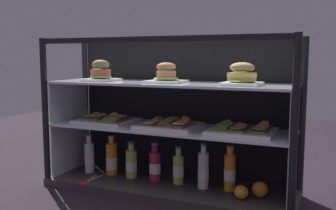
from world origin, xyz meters
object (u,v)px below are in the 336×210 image
(open_sandwich_tray_far_left, at_px, (107,119))
(juice_bottle_back_center, at_px, (155,165))
(juice_bottle_front_right_end, at_px, (112,159))
(kitchen_scissors, at_px, (86,182))
(plated_roll_sandwich_center, at_px, (166,76))
(juice_bottle_near_post, at_px, (230,172))
(plated_roll_sandwich_mid_left, at_px, (242,77))
(orange_fruit_near_left_post, at_px, (241,192))
(plated_roll_sandwich_far_right, at_px, (101,73))
(open_sandwich_tray_mid_right, at_px, (169,123))
(juice_bottle_back_left, at_px, (89,156))
(juice_bottle_front_fourth, at_px, (178,169))
(open_sandwich_tray_near_right_corner, at_px, (242,129))
(juice_bottle_back_right, at_px, (131,163))
(juice_bottle_front_left_end, at_px, (203,170))
(orange_fruit_beside_bottles, at_px, (260,189))

(open_sandwich_tray_far_left, bearing_deg, juice_bottle_back_center, 0.21)
(juice_bottle_front_right_end, xyz_separation_m, kitchen_scissors, (-0.05, -0.20, -0.09))
(plated_roll_sandwich_center, xyz_separation_m, juice_bottle_near_post, (0.36, 0.04, -0.52))
(juice_bottle_near_post, bearing_deg, plated_roll_sandwich_center, -173.28)
(plated_roll_sandwich_mid_left, distance_m, orange_fruit_near_left_post, 0.59)
(plated_roll_sandwich_far_right, xyz_separation_m, juice_bottle_front_right_end, (0.03, 0.06, -0.54))
(open_sandwich_tray_mid_right, relative_size, juice_bottle_near_post, 1.37)
(juice_bottle_front_right_end, bearing_deg, juice_bottle_back_left, -172.25)
(plated_roll_sandwich_mid_left, height_order, juice_bottle_front_fourth, plated_roll_sandwich_mid_left)
(open_sandwich_tray_near_right_corner, distance_m, juice_bottle_back_right, 0.72)
(plated_roll_sandwich_center, height_order, open_sandwich_tray_near_right_corner, plated_roll_sandwich_center)
(juice_bottle_back_center, relative_size, kitchen_scissors, 1.11)
(open_sandwich_tray_near_right_corner, bearing_deg, juice_bottle_near_post, 159.74)
(plated_roll_sandwich_far_right, height_order, juice_bottle_front_left_end, plated_roll_sandwich_far_right)
(open_sandwich_tray_far_left, xyz_separation_m, juice_bottle_front_left_end, (0.63, -0.01, -0.25))
(juice_bottle_back_center, height_order, kitchen_scissors, juice_bottle_back_center)
(juice_bottle_back_center, relative_size, juice_bottle_front_fourth, 1.05)
(open_sandwich_tray_near_right_corner, xyz_separation_m, juice_bottle_back_right, (-0.67, 0.01, -0.26))
(juice_bottle_back_right, xyz_separation_m, kitchen_scissors, (-0.20, -0.19, -0.08))
(open_sandwich_tray_near_right_corner, bearing_deg, orange_fruit_beside_bottles, -6.49)
(open_sandwich_tray_far_left, relative_size, open_sandwich_tray_mid_right, 1.00)
(juice_bottle_front_right_end, distance_m, juice_bottle_back_right, 0.15)
(juice_bottle_near_post, relative_size, orange_fruit_near_left_post, 3.44)
(kitchen_scissors, bearing_deg, juice_bottle_front_left_end, 15.68)
(plated_roll_sandwich_far_right, distance_m, open_sandwich_tray_near_right_corner, 0.89)
(open_sandwich_tray_near_right_corner, relative_size, orange_fruit_beside_bottles, 4.11)
(juice_bottle_back_left, relative_size, orange_fruit_near_left_post, 3.41)
(juice_bottle_near_post, xyz_separation_m, kitchen_scissors, (-0.80, -0.21, -0.10))
(juice_bottle_near_post, bearing_deg, juice_bottle_back_right, -178.43)
(kitchen_scissors, bearing_deg, plated_roll_sandwich_far_right, 81.45)
(open_sandwich_tray_mid_right, xyz_separation_m, juice_bottle_back_left, (-0.55, -0.00, -0.25))
(open_sandwich_tray_near_right_corner, xyz_separation_m, juice_bottle_front_fourth, (-0.37, 0.02, -0.27))
(plated_roll_sandwich_center, bearing_deg, orange_fruit_near_left_post, -7.81)
(open_sandwich_tray_far_left, relative_size, open_sandwich_tray_near_right_corner, 1.00)
(juice_bottle_near_post, bearing_deg, juice_bottle_back_left, -178.18)
(plated_roll_sandwich_mid_left, distance_m, open_sandwich_tray_mid_right, 0.51)
(juice_bottle_front_fourth, distance_m, orange_fruit_beside_bottles, 0.48)
(juice_bottle_back_right, distance_m, juice_bottle_front_fourth, 0.30)
(plated_roll_sandwich_far_right, bearing_deg, plated_roll_sandwich_mid_left, -0.65)
(plated_roll_sandwich_mid_left, xyz_separation_m, juice_bottle_near_post, (-0.07, 0.07, -0.52))
(orange_fruit_near_left_post, distance_m, kitchen_scissors, 0.90)
(open_sandwich_tray_near_right_corner, bearing_deg, juice_bottle_front_right_end, 178.81)
(orange_fruit_near_left_post, bearing_deg, open_sandwich_tray_far_left, 174.21)
(juice_bottle_back_right, height_order, juice_bottle_front_fourth, juice_bottle_back_right)
(open_sandwich_tray_near_right_corner, height_order, juice_bottle_front_right_end, open_sandwich_tray_near_right_corner)
(plated_roll_sandwich_mid_left, bearing_deg, plated_roll_sandwich_center, 175.78)
(juice_bottle_front_right_end, distance_m, orange_fruit_beside_bottles, 0.92)
(orange_fruit_beside_bottles, bearing_deg, juice_bottle_back_left, 179.56)
(plated_roll_sandwich_far_right, bearing_deg, juice_bottle_back_center, 8.45)
(plated_roll_sandwich_far_right, relative_size, juice_bottle_back_center, 0.81)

